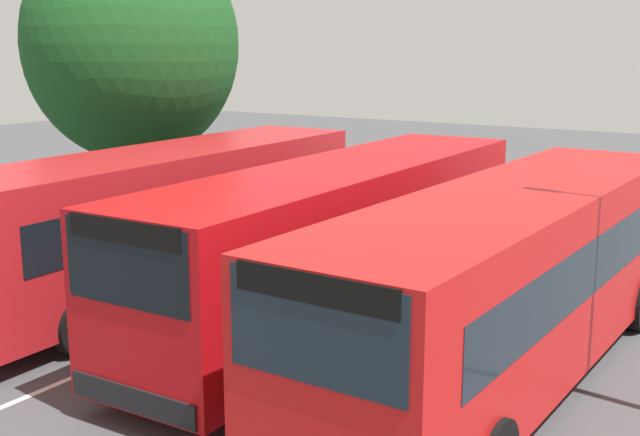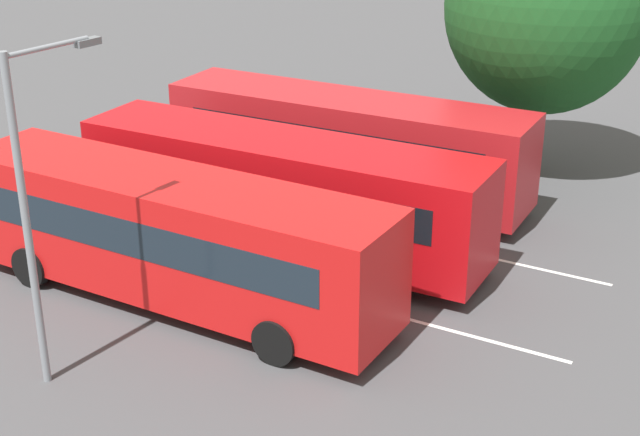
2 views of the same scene
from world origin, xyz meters
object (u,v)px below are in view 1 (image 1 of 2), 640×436
(bus_center_left, at_px, (340,238))
(depot_tree, at_px, (133,44))
(bus_far_left, at_px, (164,215))
(bus_center_right, at_px, (512,276))

(bus_center_left, bearing_deg, depot_tree, -114.07)
(bus_center_left, xyz_separation_m, depot_tree, (-4.16, -9.22, 3.58))
(bus_far_left, relative_size, depot_tree, 1.29)
(bus_far_left, distance_m, depot_tree, 7.52)
(bus_far_left, distance_m, bus_center_right, 7.92)
(bus_far_left, relative_size, bus_center_left, 1.00)
(bus_far_left, xyz_separation_m, depot_tree, (-4.36, -4.97, 3.58))
(bus_center_right, height_order, depot_tree, depot_tree)
(bus_far_left, distance_m, bus_center_left, 4.25)
(bus_far_left, xyz_separation_m, bus_center_left, (-0.20, 4.25, 0.00))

